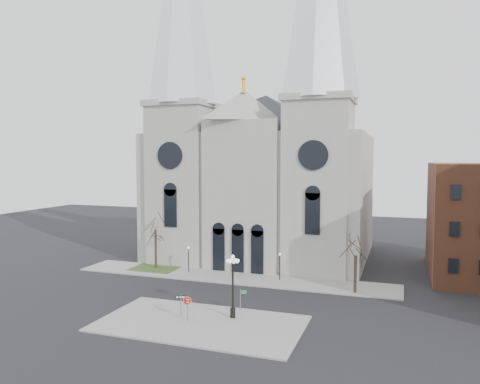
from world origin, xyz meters
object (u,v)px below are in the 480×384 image
(stop_sign, at_px, (187,303))
(one_way_sign, at_px, (181,301))
(globe_lamp, at_px, (233,278))
(street_name_sign, at_px, (241,298))

(stop_sign, height_order, one_way_sign, stop_sign)
(globe_lamp, bearing_deg, street_name_sign, 87.46)
(one_way_sign, xyz_separation_m, street_name_sign, (4.73, 3.29, -0.16))
(stop_sign, xyz_separation_m, one_way_sign, (-1.11, 0.93, -0.22))
(one_way_sign, bearing_deg, street_name_sign, 10.59)
(street_name_sign, bearing_deg, one_way_sign, -168.33)
(globe_lamp, xyz_separation_m, one_way_sign, (-4.64, -1.19, -2.26))
(stop_sign, xyz_separation_m, street_name_sign, (3.62, 4.22, -0.38))
(stop_sign, distance_m, street_name_sign, 5.57)
(street_name_sign, bearing_deg, stop_sign, -153.76)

